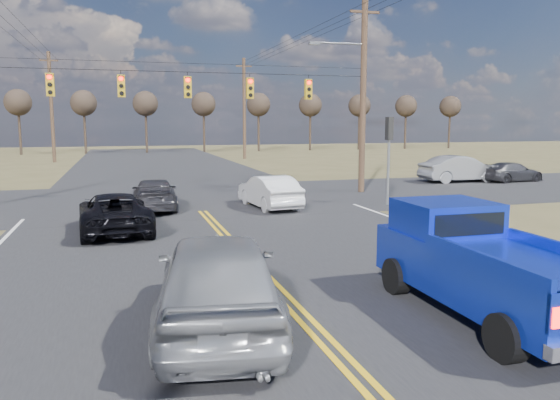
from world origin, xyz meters
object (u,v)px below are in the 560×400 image
object	(u,v)px
pickup_truck	(481,264)
white_car_queue	(269,192)
dgrey_car_queue	(154,194)
silver_suv	(218,280)
cross_car_east_near	(460,169)
cross_car_east_far	(512,172)
black_suv	(115,213)

from	to	relation	value
pickup_truck	white_car_queue	distance (m)	13.93
pickup_truck	dgrey_car_queue	size ratio (longest dim) A/B	1.21
silver_suv	white_car_queue	distance (m)	14.00
silver_suv	cross_car_east_near	bearing A→B (deg)	-124.75
silver_suv	dgrey_car_queue	bearing A→B (deg)	-80.62
white_car_queue	cross_car_east_near	world-z (taller)	cross_car_east_near
cross_car_east_near	cross_car_east_far	distance (m)	3.32
dgrey_car_queue	cross_car_east_near	world-z (taller)	cross_car_east_near
cross_car_east_far	pickup_truck	bearing A→B (deg)	132.78
white_car_queue	cross_car_east_near	distance (m)	15.43
silver_suv	cross_car_east_near	distance (m)	27.10
dgrey_car_queue	pickup_truck	bearing A→B (deg)	111.33
cross_car_east_far	dgrey_car_queue	bearing A→B (deg)	95.86
black_suv	white_car_queue	world-z (taller)	white_car_queue
black_suv	dgrey_car_queue	size ratio (longest dim) A/B	1.08
pickup_truck	cross_car_east_far	bearing A→B (deg)	49.94
dgrey_car_queue	cross_car_east_near	xyz separation A→B (m)	(18.77, 5.66, 0.17)
black_suv	pickup_truck	bearing A→B (deg)	119.79
dgrey_car_queue	cross_car_east_near	size ratio (longest dim) A/B	0.90
pickup_truck	cross_car_east_far	distance (m)	25.92
silver_suv	cross_car_east_far	size ratio (longest dim) A/B	1.28
black_suv	white_car_queue	size ratio (longest dim) A/B	1.13
silver_suv	cross_car_east_far	xyz separation A→B (m)	(21.76, 19.03, -0.30)
pickup_truck	cross_car_east_near	distance (m)	24.55
pickup_truck	dgrey_car_queue	xyz separation A→B (m)	(-5.18, 14.79, -0.34)
silver_suv	cross_car_east_near	xyz separation A→B (m)	(18.53, 19.77, -0.09)
white_car_queue	cross_car_east_far	distance (m)	18.16
pickup_truck	black_suv	world-z (taller)	pickup_truck
dgrey_car_queue	white_car_queue	bearing A→B (deg)	171.72
pickup_truck	silver_suv	world-z (taller)	pickup_truck
pickup_truck	cross_car_east_far	size ratio (longest dim) A/B	1.30
cross_car_east_far	silver_suv	bearing A→B (deg)	124.42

